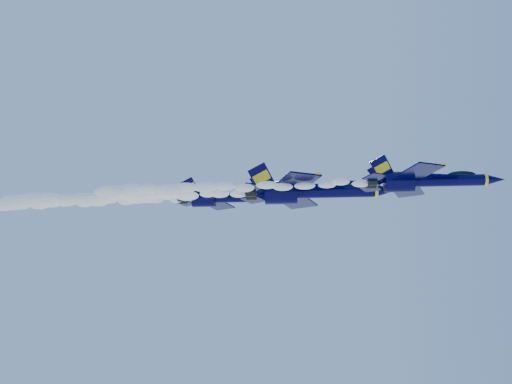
{
  "coord_description": "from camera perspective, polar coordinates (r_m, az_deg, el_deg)",
  "views": [
    {
      "loc": [
        6.04,
        -76.83,
        128.41
      ],
      "look_at": [
        1.23,
        -4.58,
        150.82
      ],
      "focal_mm": 40.0,
      "sensor_mm": 36.0,
      "label": 1
    }
  ],
  "objects": [
    {
      "name": "smoke_trail_jet_lead",
      "position": [
        69.61,
        -2.4,
        0.46
      ],
      "size": [
        32.85,
        1.68,
        1.51
      ],
      "primitive_type": "ellipsoid",
      "color": "white"
    },
    {
      "name": "smoke_trail_jet_second",
      "position": [
        77.06,
        -13.19,
        -0.57
      ],
      "size": [
        32.85,
        2.02,
        1.82
      ],
      "primitive_type": "ellipsoid",
      "color": "white"
    },
    {
      "name": "jet_third",
      "position": [
        84.38,
        -3.09,
        -0.56
      ],
      "size": [
        16.01,
        13.13,
        5.95
      ],
      "color": "#02002F"
    },
    {
      "name": "jet_lead",
      "position": [
        71.18,
        16.66,
        1.11
      ],
      "size": [
        16.24,
        13.33,
        6.04
      ],
      "color": "#02002F"
    },
    {
      "name": "jet_second",
      "position": [
        73.91,
        5.54,
        0.08
      ],
      "size": [
        19.55,
        16.03,
        7.26
      ],
      "color": "#02002F"
    },
    {
      "name": "smoke_trail_jet_third",
      "position": [
        90.02,
        -17.96,
        -1.04
      ],
      "size": [
        32.85,
        1.66,
        1.49
      ],
      "primitive_type": "ellipsoid",
      "color": "white"
    }
  ]
}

